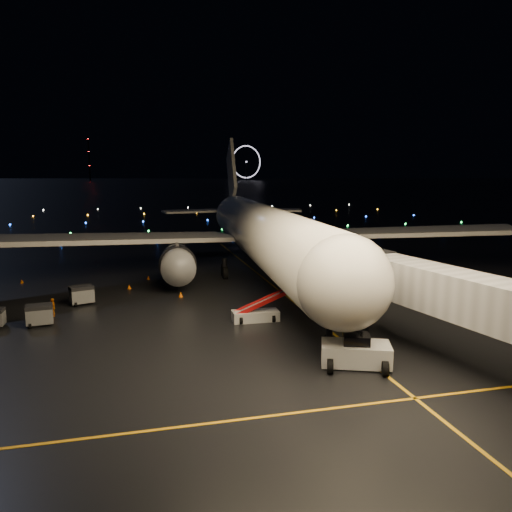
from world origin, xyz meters
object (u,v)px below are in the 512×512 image
object	(u,v)px
baggage_cart_1	(40,315)
pushback_tug	(356,350)
crew_c	(53,307)
airliner	(259,201)
baggage_cart_0	(82,295)
belt_loader	(255,305)

from	to	relation	value
baggage_cart_1	pushback_tug	bearing A→B (deg)	-40.97
crew_c	baggage_cart_1	xyz separation A→B (m)	(-0.70, -2.61, 0.06)
airliner	baggage_cart_0	size ratio (longest dim) A/B	30.44
airliner	baggage_cart_1	xyz separation A→B (m)	(-23.78, -17.01, -8.49)
airliner	crew_c	world-z (taller)	airliner
airliner	pushback_tug	world-z (taller)	airliner
airliner	pushback_tug	xyz separation A→B (m)	(-1.32, -31.87, -8.30)
pushback_tug	crew_c	distance (m)	27.92
crew_c	belt_loader	bearing A→B (deg)	51.23
crew_c	airliner	bearing A→B (deg)	101.44
baggage_cart_1	baggage_cart_0	bearing A→B (deg)	58.69
crew_c	baggage_cart_1	bearing A→B (deg)	-35.42
baggage_cart_0	pushback_tug	bearing A→B (deg)	-65.91
belt_loader	baggage_cart_0	distance (m)	18.25
airliner	belt_loader	distance (m)	22.40
airliner	crew_c	distance (m)	28.52
belt_loader	pushback_tug	bearing A→B (deg)	-68.80
pushback_tug	belt_loader	size ratio (longest dim) A/B	0.77
pushback_tug	baggage_cart_0	distance (m)	28.97
belt_loader	baggage_cart_1	xyz separation A→B (m)	(-18.33, 3.21, -0.55)
belt_loader	baggage_cart_0	size ratio (longest dim) A/B	2.76
airliner	pushback_tug	distance (m)	32.96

